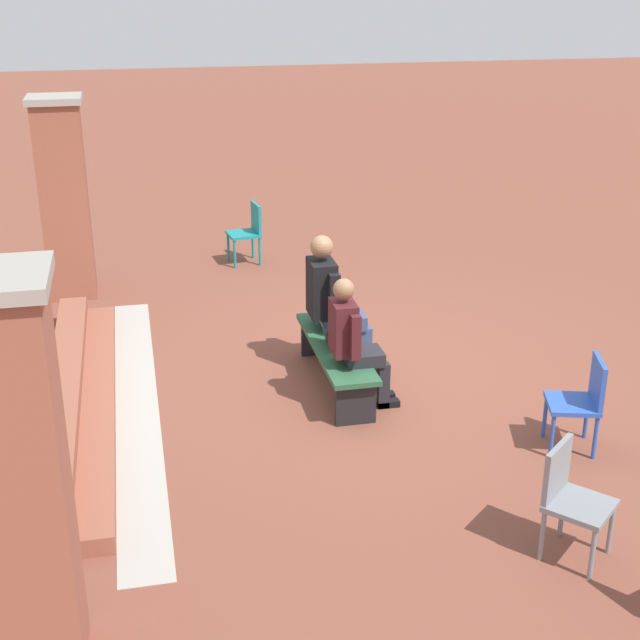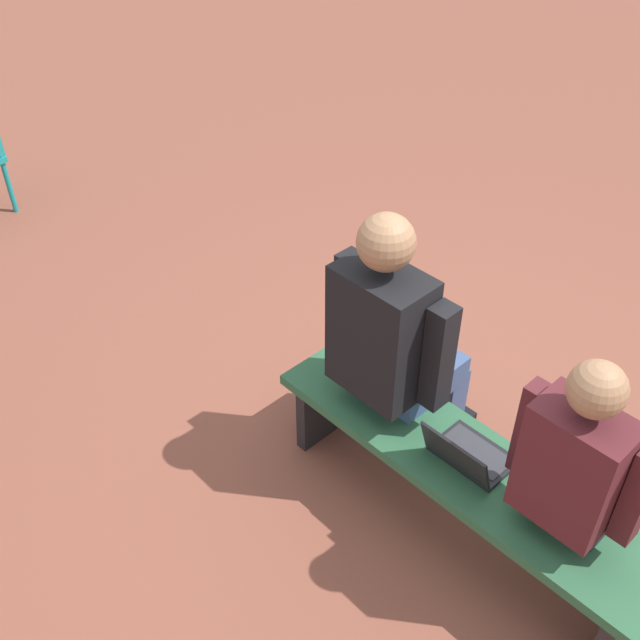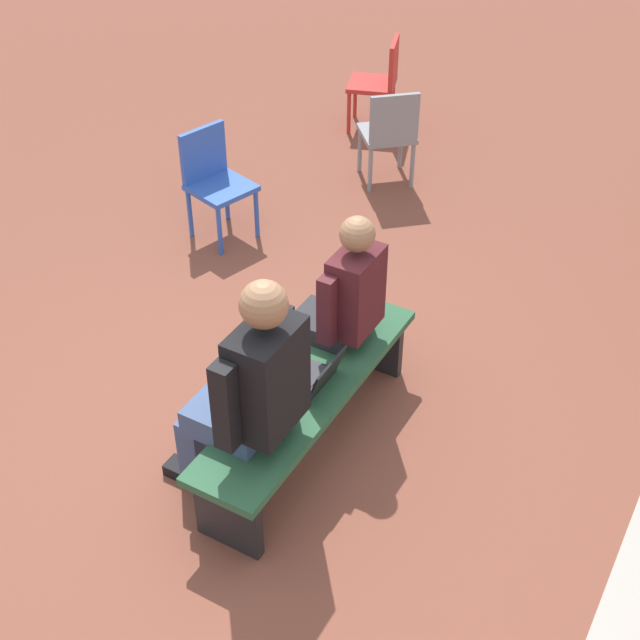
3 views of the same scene
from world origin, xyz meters
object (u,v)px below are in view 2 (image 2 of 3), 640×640
at_px(bench, 460,473).
at_px(person_student, 580,474).
at_px(laptop, 467,455).
at_px(person_adult, 397,343).

relative_size(bench, person_student, 1.40).
distance_m(bench, laptop, 0.15).
xyz_separation_m(person_student, laptop, (0.43, 0.08, -0.19)).
relative_size(person_adult, laptop, 4.47).
height_order(person_adult, laptop, person_adult).
distance_m(person_adult, laptop, 0.55).
relative_size(bench, person_adult, 1.26).
bearing_deg(laptop, person_adult, -9.98).
xyz_separation_m(bench, person_student, (-0.45, -0.06, 0.34)).
xyz_separation_m(bench, person_adult, (0.46, -0.07, 0.40)).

